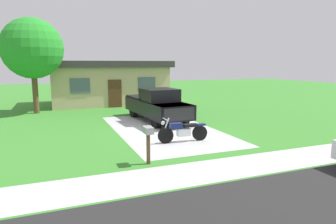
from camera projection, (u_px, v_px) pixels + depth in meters
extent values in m
plane|color=#39842D|center=(164.00, 129.00, 15.05)|extent=(80.00, 80.00, 0.00)
cube|color=#B8B8B8|center=(164.00, 129.00, 15.05)|extent=(4.80, 8.92, 0.01)
cube|color=beige|center=(231.00, 167.00, 9.54)|extent=(36.00, 1.80, 0.01)
cylinder|color=black|center=(166.00, 136.00, 12.35)|extent=(0.67, 0.16, 0.66)
cylinder|color=black|center=(200.00, 133.00, 12.83)|extent=(0.67, 0.16, 0.66)
cube|color=silver|center=(184.00, 132.00, 12.58)|extent=(0.57, 0.29, 0.32)
cube|color=#141E51|center=(176.00, 126.00, 12.43)|extent=(0.53, 0.29, 0.24)
cube|color=black|center=(190.00, 125.00, 12.63)|extent=(0.62, 0.31, 0.12)
cube|color=#141E51|center=(200.00, 125.00, 12.77)|extent=(0.49, 0.23, 0.08)
cylinder|color=silver|center=(166.00, 127.00, 12.29)|extent=(0.33, 0.08, 0.77)
cylinder|color=silver|center=(166.00, 119.00, 12.24)|extent=(0.08, 0.70, 0.04)
sphere|color=silver|center=(163.00, 123.00, 12.23)|extent=(0.16, 0.16, 0.16)
cylinder|color=black|center=(184.00, 117.00, 16.04)|extent=(0.36, 0.86, 0.84)
cylinder|color=black|center=(156.00, 120.00, 15.33)|extent=(0.36, 0.86, 0.84)
cylinder|color=black|center=(158.00, 109.00, 19.15)|extent=(0.36, 0.86, 0.84)
cylinder|color=black|center=(134.00, 110.00, 18.44)|extent=(0.36, 0.86, 0.84)
cube|color=black|center=(157.00, 107.00, 17.22)|extent=(2.41, 5.73, 0.80)
cube|color=black|center=(171.00, 106.00, 15.53)|extent=(2.04, 2.04, 0.20)
cube|color=black|center=(159.00, 95.00, 16.75)|extent=(1.94, 2.03, 0.70)
cube|color=#3F4C56|center=(165.00, 98.00, 16.05)|extent=(1.71, 0.29, 0.60)
cube|color=black|center=(147.00, 100.00, 18.56)|extent=(2.07, 2.54, 0.50)
cube|color=black|center=(179.00, 114.00, 14.75)|extent=(1.70, 0.23, 0.64)
cube|color=#4C3823|center=(148.00, 148.00, 9.79)|extent=(0.10, 0.10, 1.10)
cube|color=gray|center=(148.00, 130.00, 9.69)|extent=(0.26, 0.48, 0.22)
cylinder|color=brown|center=(35.00, 92.00, 19.75)|extent=(0.36, 0.36, 2.90)
sphere|color=green|center=(32.00, 48.00, 19.30)|extent=(3.94, 3.94, 3.94)
cube|color=tan|center=(109.00, 85.00, 24.69)|extent=(9.00, 5.00, 3.00)
cube|color=#383333|center=(108.00, 64.00, 24.41)|extent=(9.60, 5.60, 0.50)
cube|color=#4C2D19|center=(115.00, 94.00, 22.44)|extent=(1.00, 0.08, 2.10)
cube|color=#4C5966|center=(80.00, 86.00, 21.43)|extent=(1.40, 0.06, 1.10)
cube|color=#4C5966|center=(147.00, 84.00, 23.25)|extent=(1.40, 0.06, 1.10)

